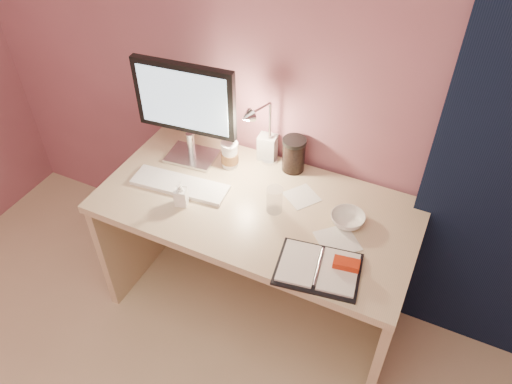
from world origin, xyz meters
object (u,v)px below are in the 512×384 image
at_px(clear_cup, 274,200).
at_px(desk_lamp, 269,135).
at_px(dark_jar, 294,156).
at_px(product_box, 267,147).
at_px(keyboard, 180,185).
at_px(lotion_bottle, 181,194).
at_px(coffee_cup, 230,155).
at_px(desk, 263,229).
at_px(bowl, 348,219).
at_px(monitor, 186,104).
at_px(planner, 321,268).

bearing_deg(clear_cup, desk_lamp, 120.61).
xyz_separation_m(dark_jar, product_box, (-0.14, 0.02, -0.01)).
distance_m(keyboard, product_box, 0.45).
bearing_deg(lotion_bottle, dark_jar, 51.24).
bearing_deg(desk_lamp, coffee_cup, -149.37).
height_order(desk, desk_lamp, desk_lamp).
relative_size(clear_cup, bowl, 0.85).
relative_size(monitor, desk_lamp, 1.46).
distance_m(keyboard, lotion_bottle, 0.13).
bearing_deg(bowl, desk, 177.85).
relative_size(bowl, dark_jar, 0.95).
height_order(monitor, lotion_bottle, monitor).
height_order(lotion_bottle, dark_jar, dark_jar).
height_order(desk, planner, planner).
height_order(product_box, desk_lamp, desk_lamp).
bearing_deg(dark_jar, planner, -57.73).
distance_m(planner, dark_jar, 0.62).
bearing_deg(lotion_bottle, clear_cup, 19.65).
relative_size(desk, lotion_bottle, 11.79).
xyz_separation_m(keyboard, desk_lamp, (0.32, 0.26, 0.21)).
xyz_separation_m(monitor, clear_cup, (0.51, -0.16, -0.24)).
relative_size(coffee_cup, clear_cup, 1.09).
xyz_separation_m(desk, planner, (0.38, -0.30, 0.24)).
bearing_deg(desk_lamp, bowl, 0.32).
distance_m(desk, desk_lamp, 0.47).
distance_m(monitor, keyboard, 0.36).
height_order(desk, keyboard, keyboard).
bearing_deg(monitor, lotion_bottle, -72.53).
distance_m(monitor, product_box, 0.44).
relative_size(desk, bowl, 9.75).
relative_size(planner, coffee_cup, 2.65).
bearing_deg(desk, bowl, -2.15).
xyz_separation_m(monitor, desk_lamp, (0.38, 0.06, -0.09)).
xyz_separation_m(monitor, bowl, (0.82, -0.10, -0.28)).
distance_m(dark_jar, product_box, 0.15).
relative_size(clear_cup, dark_jar, 0.80).
distance_m(coffee_cup, product_box, 0.19).
distance_m(keyboard, bowl, 0.77).
bearing_deg(dark_jar, clear_cup, -83.34).
bearing_deg(monitor, product_box, 19.51).
bearing_deg(clear_cup, product_box, 119.27).
xyz_separation_m(coffee_cup, bowl, (0.62, -0.13, -0.04)).
height_order(bowl, desk_lamp, desk_lamp).
xyz_separation_m(desk, product_box, (-0.09, 0.24, 0.29)).
distance_m(bowl, dark_jar, 0.42).
bearing_deg(product_box, keyboard, -133.26).
bearing_deg(bowl, product_box, 152.19).
bearing_deg(coffee_cup, clear_cup, -30.99).
bearing_deg(monitor, dark_jar, 10.01).
distance_m(bowl, desk_lamp, 0.51).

